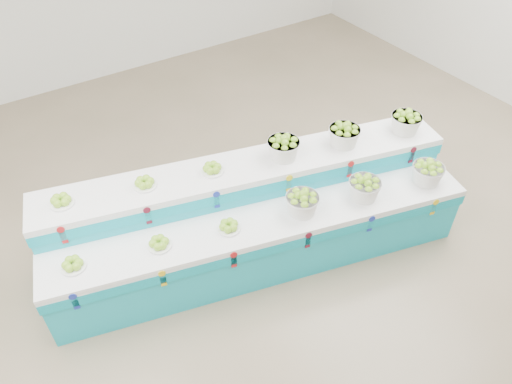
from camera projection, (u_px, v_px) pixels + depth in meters
ground at (271, 259)px, 5.38m from camera, size 10.00×10.00×0.00m
display_stand at (256, 217)px, 5.15m from camera, size 4.51×2.15×1.02m
plate_lower_left at (73, 264)px, 4.34m from camera, size 0.28×0.28×0.10m
plate_lower_mid at (159, 243)px, 4.53m from camera, size 0.28×0.28×0.10m
plate_lower_right at (229, 226)px, 4.69m from camera, size 0.28×0.28×0.10m
basket_lower_left at (302, 203)px, 4.83m from camera, size 0.41×0.41×0.25m
basket_lower_mid at (364, 188)px, 5.00m from camera, size 0.41×0.41×0.25m
basket_lower_right at (428, 172)px, 5.18m from camera, size 0.41×0.41×0.25m
plate_upper_left at (61, 200)px, 4.52m from camera, size 0.28×0.28×0.10m
plate_upper_mid at (144, 182)px, 4.71m from camera, size 0.28×0.28×0.10m
plate_upper_right at (212, 168)px, 4.87m from camera, size 0.28×0.28×0.10m
basket_upper_left at (283, 147)px, 5.01m from camera, size 0.41×0.41×0.25m
basket_upper_mid at (344, 135)px, 5.18m from camera, size 0.41×0.41×0.25m
basket_upper_right at (406, 122)px, 5.36m from camera, size 0.41×0.41×0.25m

